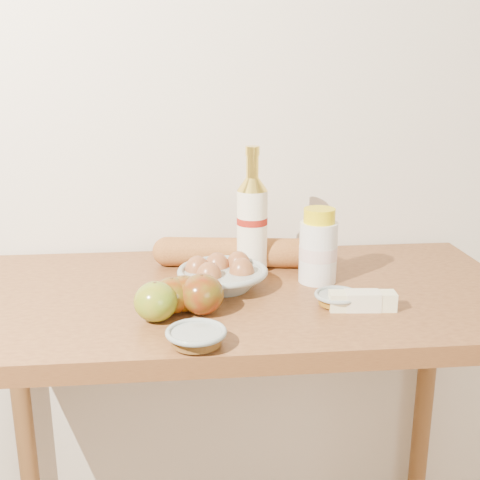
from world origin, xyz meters
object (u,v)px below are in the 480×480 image
at_px(table, 239,343).
at_px(bourbon_bottle, 252,221).
at_px(cream_bottle, 318,248).
at_px(baguette, 240,252).
at_px(egg_bowl, 222,275).

bearing_deg(table, bourbon_bottle, 71.21).
bearing_deg(cream_bottle, bourbon_bottle, 153.65).
height_order(bourbon_bottle, baguette, bourbon_bottle).
relative_size(table, baguette, 2.84).
relative_size(cream_bottle, egg_bowl, 0.69).
relative_size(egg_bowl, baguette, 0.57).
xyz_separation_m(cream_bottle, egg_bowl, (-0.21, -0.02, -0.05)).
bearing_deg(cream_bottle, baguette, 150.19).
distance_m(bourbon_bottle, baguette, 0.09).
height_order(egg_bowl, baguette, same).
xyz_separation_m(bourbon_bottle, egg_bowl, (-0.08, -0.11, -0.09)).
bearing_deg(egg_bowl, cream_bottle, 4.78).
height_order(bourbon_bottle, cream_bottle, bourbon_bottle).
distance_m(table, baguette, 0.22).
bearing_deg(cream_bottle, table, -161.14).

